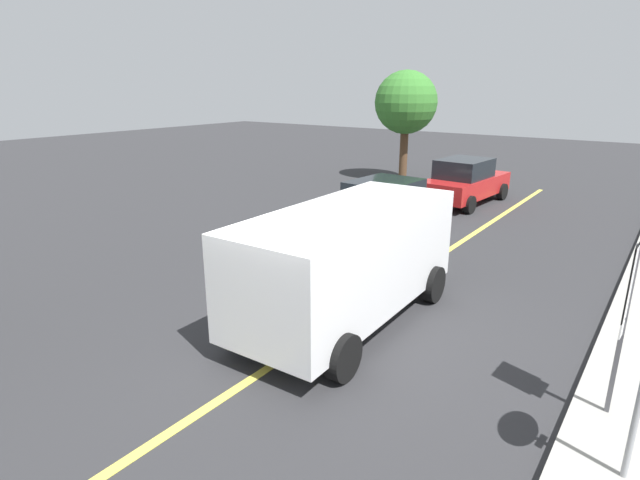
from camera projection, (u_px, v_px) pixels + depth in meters
The scene contains 7 objects.
ground_plane at pixel (290, 354), 8.44m from camera, with size 80.00×80.00×0.00m, color #2D2D30.
lane_marking_centre at pixel (379, 296), 10.75m from camera, with size 28.00×0.16×0.01m, color #E0D14C.
speed_limit_sign at pixel (628, 301), 6.25m from camera, with size 0.54×0.06×2.52m.
white_van at pixel (347, 258), 9.26m from camera, with size 5.26×2.39×2.20m.
car_white_far_lane at pixel (381, 208), 14.93m from camera, with size 4.56×2.34×1.63m.
car_red_crossing at pixel (465, 181), 18.92m from camera, with size 4.46×2.27×1.69m.
tree_centre_verge at pixel (406, 103), 22.74m from camera, with size 2.83×2.83×4.98m.
Camera 1 is at (-5.76, -4.82, 4.34)m, focal length 28.16 mm.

